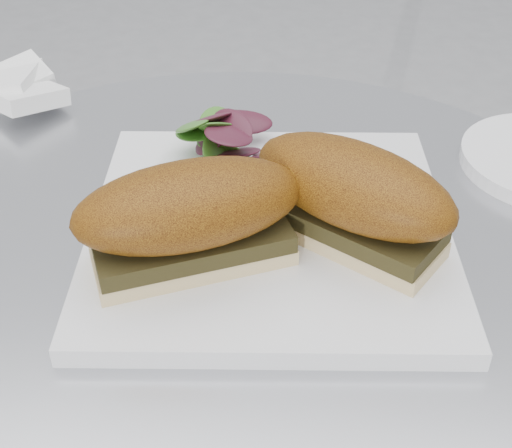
{
  "coord_description": "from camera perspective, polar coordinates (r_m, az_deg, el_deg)",
  "views": [
    {
      "loc": [
        0.06,
        -0.42,
        1.09
      ],
      "look_at": [
        0.02,
        0.01,
        0.77
      ],
      "focal_mm": 50.0,
      "sensor_mm": 36.0,
      "label": 1
    }
  ],
  "objects": [
    {
      "name": "plate",
      "position": [
        0.57,
        1.06,
        -0.36
      ],
      "size": [
        0.31,
        0.31,
        0.02
      ],
      "primitive_type": "cube",
      "rotation": [
        0.0,
        0.0,
        0.09
      ],
      "color": "white",
      "rests_on": "table"
    },
    {
      "name": "salad",
      "position": [
        0.63,
        -2.62,
        6.97
      ],
      "size": [
        0.12,
        0.12,
        0.05
      ],
      "primitive_type": null,
      "color": "#4A7F29",
      "rests_on": "plate"
    },
    {
      "name": "sandwich_left",
      "position": [
        0.51,
        -5.27,
        0.71
      ],
      "size": [
        0.18,
        0.14,
        0.08
      ],
      "rotation": [
        0.0,
        0.0,
        0.42
      ],
      "color": "#C7BB7C",
      "rests_on": "plate"
    },
    {
      "name": "napkin",
      "position": [
        0.81,
        -18.94,
        9.5
      ],
      "size": [
        0.13,
        0.13,
        0.02
      ],
      "primitive_type": null,
      "rotation": [
        0.0,
        0.0,
        -0.18
      ],
      "color": "white",
      "rests_on": "table"
    },
    {
      "name": "sandwich_right",
      "position": [
        0.53,
        7.69,
        2.34
      ],
      "size": [
        0.18,
        0.15,
        0.08
      ],
      "rotation": [
        0.0,
        0.0,
        -0.56
      ],
      "color": "#C7BB7C",
      "rests_on": "plate"
    }
  ]
}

